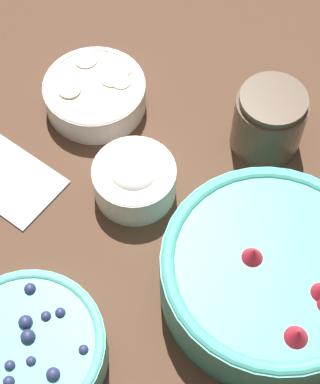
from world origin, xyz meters
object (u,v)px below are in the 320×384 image
(bowl_cream, at_px, (134,178))
(bowl_bananas, at_px, (95,92))
(bowl_strawberries, at_px, (271,274))
(bowl_blueberries, at_px, (28,350))
(jar_chocolate, at_px, (268,123))

(bowl_cream, bearing_deg, bowl_bananas, 126.18)
(bowl_bananas, height_order, bowl_cream, bowl_cream)
(bowl_strawberries, distance_m, bowl_cream, 0.21)
(bowl_blueberries, bearing_deg, jar_chocolate, 60.46)
(bowl_bananas, xyz_separation_m, bowl_cream, (0.09, -0.12, 0.01))
(bowl_strawberries, bearing_deg, jar_chocolate, 99.95)
(bowl_cream, bearing_deg, bowl_strawberries, -26.70)
(jar_chocolate, bearing_deg, bowl_cream, -141.46)
(bowl_blueberries, relative_size, bowl_bananas, 1.23)
(bowl_strawberries, xyz_separation_m, bowl_cream, (-0.18, 0.09, -0.01))
(jar_chocolate, bearing_deg, bowl_blueberries, -119.54)
(bowl_blueberries, relative_size, bowl_cream, 1.64)
(bowl_blueberries, distance_m, jar_chocolate, 0.41)
(bowl_bananas, bearing_deg, jar_chocolate, -1.34)
(bowl_blueberries, xyz_separation_m, bowl_bananas, (-0.04, 0.36, -0.00))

